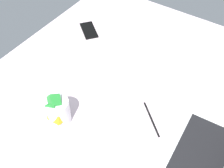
# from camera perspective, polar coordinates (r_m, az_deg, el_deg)

# --- Properties ---
(bed_mattress) EXTENTS (1.80, 1.40, 0.18)m
(bed_mattress) POSITION_cam_1_polar(r_m,az_deg,el_deg) (1.16, 0.89, -12.94)
(bed_mattress) COLOR silver
(bed_mattress) RESTS_ON ground
(laptop) EXTENTS (0.34, 0.25, 0.23)m
(laptop) POSITION_cam_1_polar(r_m,az_deg,el_deg) (1.06, 20.20, -13.44)
(laptop) COLOR silver
(laptop) RESTS_ON bed_mattress
(snack_cup) EXTENTS (0.09, 0.09, 0.15)m
(snack_cup) POSITION_cam_1_polar(r_m,az_deg,el_deg) (1.10, -10.93, -5.33)
(snack_cup) COLOR silver
(snack_cup) RESTS_ON bed_mattress
(cell_phone) EXTENTS (0.14, 0.15, 0.01)m
(cell_phone) POSITION_cam_1_polar(r_m,az_deg,el_deg) (1.53, -4.72, 10.79)
(cell_phone) COLOR black
(cell_phone) RESTS_ON bed_mattress
(charger_cable) EXTENTS (0.12, 0.13, 0.01)m
(charger_cable) POSITION_cam_1_polar(r_m,az_deg,el_deg) (1.14, 7.97, -7.02)
(charger_cable) COLOR black
(charger_cable) RESTS_ON bed_mattress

